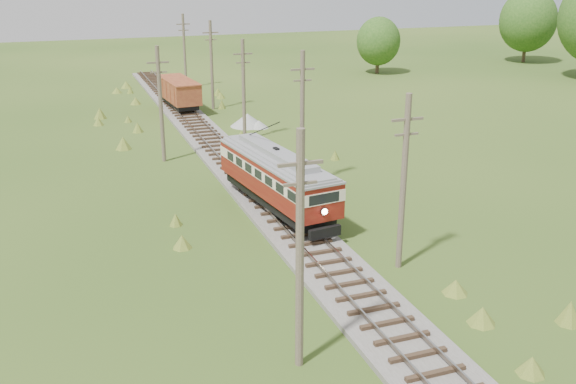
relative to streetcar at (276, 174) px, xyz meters
name	(u,v)px	position (x,y,z in m)	size (l,w,h in m)	color
railbed_main	(243,175)	(0.00, 7.12, -2.25)	(3.60, 96.00, 0.57)	#605B54
streetcar	(276,174)	(0.00, 0.00, 0.00)	(4.06, 11.36, 5.14)	black
gondola	(179,91)	(0.00, 30.50, -0.45)	(3.19, 8.12, 2.64)	black
gravel_pile	(249,120)	(4.73, 21.60, -1.89)	(3.25, 3.45, 1.18)	gray
utility_pole_r_2	(404,182)	(3.30, -8.88, 1.98)	(1.60, 0.30, 8.60)	brown
utility_pole_r_3	(302,119)	(3.20, 4.12, 2.19)	(1.60, 0.30, 9.00)	brown
utility_pole_r_4	(244,89)	(3.00, 17.12, 1.88)	(1.60, 0.30, 8.40)	brown
utility_pole_r_5	(212,64)	(3.40, 30.12, 2.14)	(1.60, 0.30, 8.90)	brown
utility_pole_r_6	(185,50)	(3.20, 43.12, 2.03)	(1.60, 0.30, 8.70)	brown
utility_pole_l_a	(300,251)	(-4.20, -14.88, 2.19)	(1.60, 0.30, 9.00)	brown
utility_pole_l_b	(161,103)	(-4.50, 13.12, 1.98)	(1.60, 0.30, 8.60)	brown
tree_right_5	(528,21)	(56.00, 47.12, 3.75)	(8.40, 8.40, 10.82)	#38281C
tree_mid_b	(378,41)	(30.00, 45.12, 1.89)	(5.88, 5.88, 7.57)	#38281C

